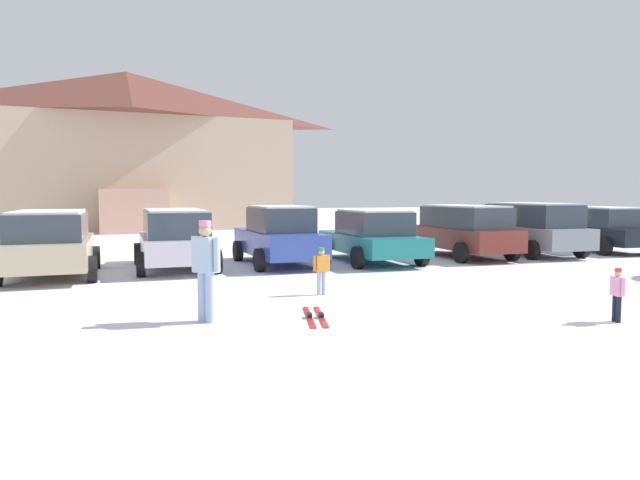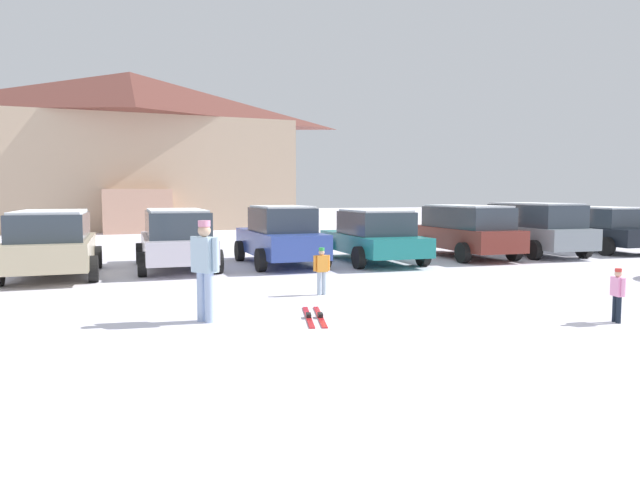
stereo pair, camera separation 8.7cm
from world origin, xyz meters
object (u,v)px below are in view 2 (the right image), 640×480
Objects in this scene: parked_blue_hatchback at (280,236)px; parked_teal_hatchback at (373,236)px; parked_maroon_van at (465,230)px; skier_child_in_pink_snowsuit at (617,292)px; skier_child_in_orange_jacket at (322,268)px; pair_of_skis at (314,316)px; parked_black_sedan at (603,229)px; ski_lodge at (131,150)px; parked_beige_suv at (52,241)px; skier_adult_in_blue_parka at (205,265)px; parked_grey_wagon at (533,227)px; parked_silver_wagon at (176,237)px.

parked_blue_hatchback reaches higher than parked_teal_hatchback.
parked_maroon_van is at bearing -1.11° from parked_blue_hatchback.
skier_child_in_pink_snowsuit is 0.90× the size of skier_child_in_orange_jacket.
parked_black_sedan is at bearing 28.03° from pair_of_skis.
ski_lodge is at bearing 102.83° from skier_child_in_pink_snowsuit.
skier_child_in_pink_snowsuit is at bearing -43.55° from parked_beige_suv.
parked_maroon_van reaches higher than skier_adult_in_blue_parka.
skier_adult_in_blue_parka is (-9.52, -6.88, 0.01)m from parked_maroon_van.
skier_child_in_orange_jacket is at bearing -151.95° from parked_grey_wagon.
parked_black_sedan is (5.98, 0.13, -0.10)m from parked_maroon_van.
parked_silver_wagon is (3.13, 0.60, -0.00)m from parked_beige_suv.
ski_lodge is 21.24m from parked_silver_wagon.
ski_lodge is 21.94m from parked_beige_suv.
parked_blue_hatchback is at bearing -79.86° from ski_lodge.
pair_of_skis is at bearing -151.97° from parked_black_sedan.
parked_black_sedan is (16.07, -20.97, -4.04)m from ski_lodge.
skier_adult_in_blue_parka is at bearing -91.46° from parked_silver_wagon.
skier_child_in_pink_snowsuit is 0.53× the size of pair_of_skis.
parked_blue_hatchback is (3.75, -20.98, -3.99)m from ski_lodge.
parked_beige_suv is 0.98× the size of parked_black_sedan.
parked_teal_hatchback is 6.20m from parked_grey_wagon.
parked_silver_wagon reaches higher than skier_child_in_orange_jacket.
skier_adult_in_blue_parka is at bearing -114.48° from parked_blue_hatchback.
parked_beige_suv is at bearing -178.68° from parked_grey_wagon.
parked_blue_hatchback is at bearing 4.39° from parked_beige_suv.
ski_lodge is 4.48× the size of parked_beige_suv.
parked_grey_wagon is at bearing 57.06° from skier_child_in_pink_snowsuit.
skier_child_in_orange_jacket is (-3.69, 4.04, 0.05)m from skier_child_in_pink_snowsuit.
pair_of_skis is (4.74, -6.82, -0.89)m from parked_beige_suv.
skier_adult_in_blue_parka is 1.87× the size of skier_child_in_pink_snowsuit.
skier_child_in_orange_jacket is (3.21, -26.23, -4.31)m from ski_lodge.
parked_beige_suv reaches higher than parked_teal_hatchback.
parked_maroon_van is 0.99× the size of parked_black_sedan.
parked_beige_suv reaches higher than skier_adult_in_blue_parka.
skier_child_in_orange_jacket is at bearing -83.03° from ski_lodge.
parked_maroon_van is at bearing -178.74° from parked_black_sedan.
ski_lodge is 26.73m from parked_black_sedan.
parked_black_sedan is 5.07× the size of skier_child_in_pink_snowsuit.
skier_adult_in_blue_parka is 1.69× the size of skier_child_in_orange_jacket.
parked_grey_wagon reaches higher than parked_teal_hatchback.
parked_grey_wagon is 14.07m from skier_adult_in_blue_parka.
ski_lodge is 23.72m from parked_maroon_van.
parked_silver_wagon is at bearing 114.60° from skier_child_in_orange_jacket.
parked_maroon_van is 8.59m from skier_child_in_orange_jacket.
skier_child_in_orange_jacket is at bearing 33.53° from skier_adult_in_blue_parka.
parked_black_sedan reaches higher than skier_child_in_orange_jacket.
parked_beige_suv reaches higher than parked_black_sedan.
parked_grey_wagon is (15.21, 0.35, 0.05)m from parked_beige_suv.
skier_adult_in_blue_parka is at bearing -146.47° from skier_child_in_orange_jacket.
ski_lodge reaches higher than parked_blue_hatchback.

